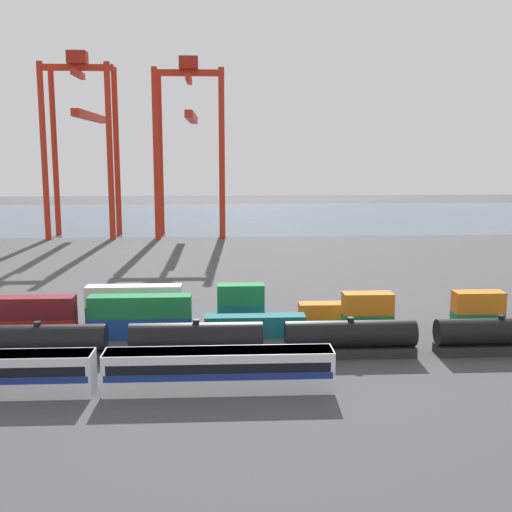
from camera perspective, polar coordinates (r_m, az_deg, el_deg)
The scene contains 21 objects.
ground_plane at distance 120.75m, azimuth -3.88°, elevation -1.09°, with size 420.00×420.00×0.00m, color #424247.
harbour_water at distance 220.33m, azimuth -3.50°, elevation 3.64°, with size 400.00×110.00×0.01m, color #475B6B.
passenger_train at distance 59.90m, azimuth -14.16°, elevation -10.11°, with size 43.20×3.14×3.90m.
freight_tank_row at distance 67.71m, azimuth -5.47°, elevation -7.67°, with size 80.73×2.88×4.34m.
shipping_container_1 at distance 79.21m, azimuth -20.39°, elevation -6.26°, with size 12.10×2.44×2.60m, color #AD211C.
shipping_container_2 at distance 78.58m, azimuth -20.50°, elevation -4.44°, with size 12.10×2.44×2.60m, color maroon.
shipping_container_3 at distance 76.25m, azimuth -10.48°, elevation -6.42°, with size 12.10×2.44×2.60m, color #1C4299.
shipping_container_4 at distance 75.60m, azimuth -10.54°, elevation -4.52°, with size 12.10×2.44×2.60m, color #197538.
shipping_container_5 at distance 75.69m, azimuth -0.10°, elevation -6.38°, with size 12.10×2.44×2.60m, color #146066.
shipping_container_6 at distance 77.56m, azimuth 10.10°, elevation -6.14°, with size 6.04×2.44×2.60m, color #197538.
shipping_container_7 at distance 76.92m, azimuth 10.16°, elevation -4.27°, with size 6.04×2.44×2.60m, color orange.
shipping_container_8 at distance 81.72m, azimuth 19.53°, elevation -5.74°, with size 6.04×2.44×2.60m, color #197538.
shipping_container_9 at distance 81.11m, azimuth 19.63°, elevation -3.97°, with size 6.04×2.44×2.60m, color orange.
shipping_container_11 at distance 84.95m, azimuth -20.18°, elevation -5.22°, with size 12.10×2.44×2.60m, color #197538.
shipping_container_12 at distance 81.96m, azimuth -11.01°, elevation -5.33°, with size 12.10×2.44×2.60m, color #1C4299.
shipping_container_13 at distance 81.35m, azimuth -11.06°, elevation -3.55°, with size 12.10×2.44×2.60m, color silver.
shipping_container_14 at distance 81.18m, azimuth -1.40°, elevation -5.30°, with size 6.04×2.44×2.60m, color #146066.
shipping_container_15 at distance 80.56m, azimuth -1.41°, elevation -3.51°, with size 6.04×2.44×2.60m, color #197538.
shipping_container_16 at distance 82.67m, azimuth 8.12°, elevation -5.12°, with size 12.10×2.44×2.60m, color orange.
gantry_crane_west at distance 172.91m, azimuth -15.51°, elevation 11.14°, with size 17.93×38.22×47.34m.
gantry_crane_central at distance 168.62m, azimuth -6.02°, elevation 11.27°, with size 18.18×34.35×46.21m.
Camera 1 is at (1.96, -78.75, 21.79)m, focal length 43.84 mm.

